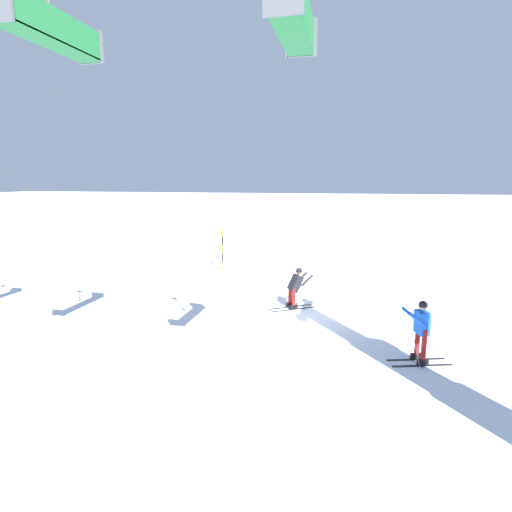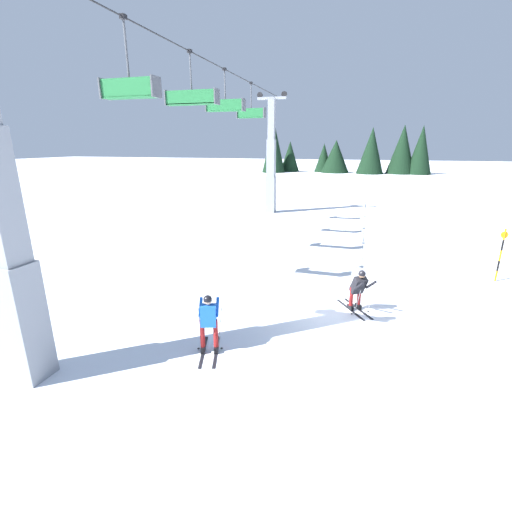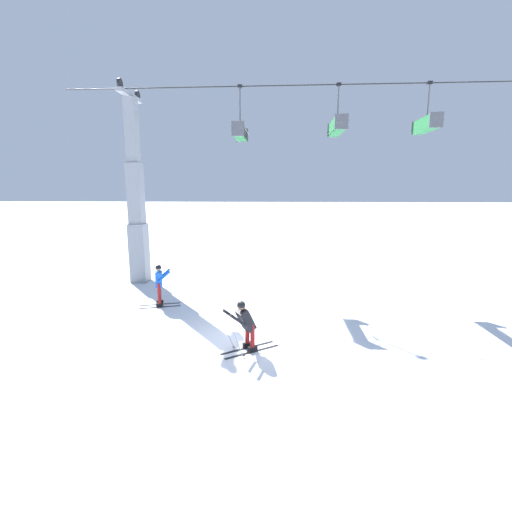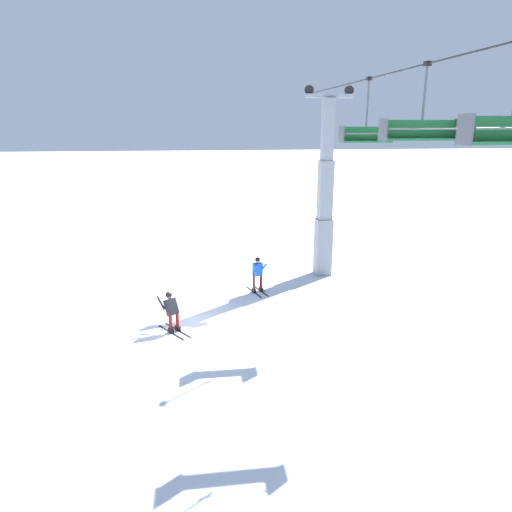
{
  "view_description": "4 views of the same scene",
  "coord_description": "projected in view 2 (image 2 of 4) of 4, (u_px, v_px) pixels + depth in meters",
  "views": [
    {
      "loc": [
        -1.64,
        13.9,
        4.74
      ],
      "look_at": [
        1.0,
        2.88,
        2.59
      ],
      "focal_mm": 28.31,
      "sensor_mm": 36.0,
      "label": 1
    },
    {
      "loc": [
        -11.54,
        -0.48,
        5.53
      ],
      "look_at": [
        0.8,
        3.22,
        1.51
      ],
      "focal_mm": 25.28,
      "sensor_mm": 36.0,
      "label": 2
    },
    {
      "loc": [
        1.22,
        -10.03,
        4.59
      ],
      "look_at": [
        0.4,
        2.92,
        2.16
      ],
      "focal_mm": 24.7,
      "sensor_mm": 36.0,
      "label": 3
    },
    {
      "loc": [
        17.12,
        0.37,
        7.59
      ],
      "look_at": [
        0.06,
        2.71,
        2.77
      ],
      "focal_mm": 32.93,
      "sensor_mm": 36.0,
      "label": 4
    }
  ],
  "objects": [
    {
      "name": "ground_plane",
      "position": [
        339.0,
        313.0,
        12.33
      ],
      "size": [
        260.0,
        260.0,
        0.0
      ],
      "primitive_type": "plane",
      "color": "white"
    },
    {
      "name": "skier_carving_main",
      "position": [
        359.0,
        287.0,
        12.2
      ],
      "size": [
        1.69,
        1.38,
        1.66
      ],
      "color": "black",
      "rests_on": "ground_plane"
    },
    {
      "name": "lift_tower_near",
      "position": [
        2.0,
        224.0,
        7.84
      ],
      "size": [
        0.8,
        2.4,
        9.39
      ],
      "color": "gray",
      "rests_on": "ground_plane"
    },
    {
      "name": "lift_tower_far",
      "position": [
        271.0,
        165.0,
        29.38
      ],
      "size": [
        0.77,
        2.38,
        9.39
      ],
      "color": "gray",
      "rests_on": "ground_plane"
    },
    {
      "name": "haul_cable",
      "position": [
        211.0,
        62.0,
        17.02
      ],
      "size": [
        29.56,
        0.05,
        0.05
      ],
      "primitive_type": "cylinder",
      "rotation": [
        0.0,
        1.57,
        0.0
      ],
      "color": "black"
    },
    {
      "name": "chairlift_seat_nearest",
      "position": [
        129.0,
        87.0,
        11.49
      ],
      "size": [
        0.61,
        1.97,
        2.37
      ],
      "color": "black"
    },
    {
      "name": "chairlift_seat_second",
      "position": [
        191.0,
        97.0,
        15.5
      ],
      "size": [
        0.61,
        2.38,
        2.16
      ],
      "color": "black"
    },
    {
      "name": "chairlift_seat_middle",
      "position": [
        225.0,
        105.0,
        19.11
      ],
      "size": [
        0.61,
        2.12,
        2.12
      ],
      "color": "black"
    },
    {
      "name": "chairlift_seat_fourth",
      "position": [
        251.0,
        113.0,
        23.33
      ],
      "size": [
        0.61,
        1.86,
        2.16
      ],
      "color": "black"
    },
    {
      "name": "trail_marker_pole",
      "position": [
        501.0,
        254.0,
        14.84
      ],
      "size": [
        0.07,
        0.28,
        2.25
      ],
      "color": "orange",
      "rests_on": "ground_plane"
    },
    {
      "name": "skier_distant_uphill",
      "position": [
        209.0,
        319.0,
        9.75
      ],
      "size": [
        1.68,
        0.92,
        1.72
      ],
      "color": "black",
      "rests_on": "ground_plane"
    },
    {
      "name": "tree_line_ridge",
      "position": [
        352.0,
        152.0,
        70.64
      ],
      "size": [
        8.51,
        32.34,
        9.73
      ],
      "color": "black",
      "rests_on": "ground_plane"
    }
  ]
}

